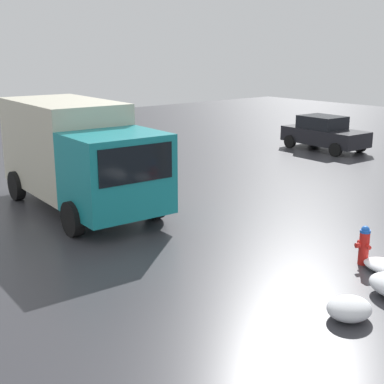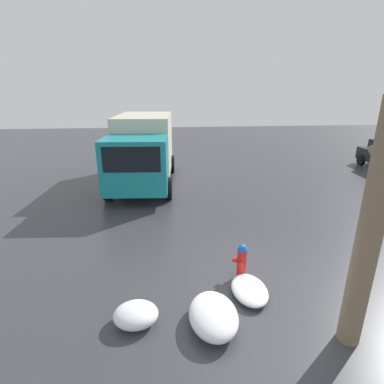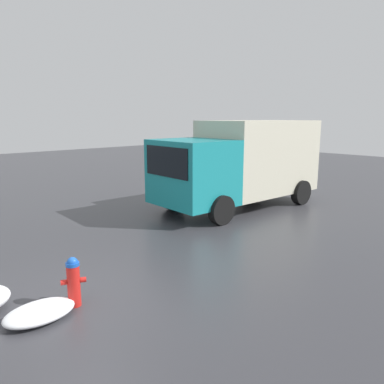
# 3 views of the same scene
# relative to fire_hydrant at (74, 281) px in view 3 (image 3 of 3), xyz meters

# --- Properties ---
(ground_plane) EXTENTS (60.00, 60.00, 0.00)m
(ground_plane) POSITION_rel_fire_hydrant_xyz_m (-0.00, -0.00, -0.45)
(ground_plane) COLOR #38383D
(fire_hydrant) EXTENTS (0.42, 0.34, 0.88)m
(fire_hydrant) POSITION_rel_fire_hydrant_xyz_m (0.00, 0.00, 0.00)
(fire_hydrant) COLOR red
(fire_hydrant) RESTS_ON ground_plane
(delivery_truck) EXTENTS (6.53, 3.01, 3.08)m
(delivery_truck) POSITION_rel_fire_hydrant_xyz_m (7.83, 2.63, 1.21)
(delivery_truck) COLOR teal
(delivery_truck) RESTS_ON ground_plane
(snow_pile_curbside) EXTENTS (1.13, 0.76, 0.23)m
(snow_pile_curbside) POSITION_rel_fire_hydrant_xyz_m (-0.62, -0.03, -0.33)
(snow_pile_curbside) COLOR white
(snow_pile_curbside) RESTS_ON ground_plane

